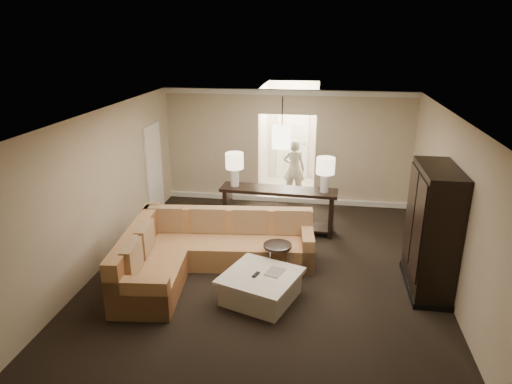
% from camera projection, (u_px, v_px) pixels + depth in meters
% --- Properties ---
extents(ground, '(8.00, 8.00, 0.00)m').
position_uv_depth(ground, '(264.00, 281.00, 7.88)').
color(ground, black).
rests_on(ground, ground).
extents(wall_back, '(6.00, 0.04, 2.80)m').
position_uv_depth(wall_back, '(287.00, 147.00, 11.15)').
color(wall_back, '#CAB299').
rests_on(wall_back, ground).
extents(wall_front, '(6.00, 0.04, 2.80)m').
position_uv_depth(wall_front, '(199.00, 380.00, 3.69)').
color(wall_front, '#CAB299').
rests_on(wall_front, ground).
extents(wall_left, '(0.04, 8.00, 2.80)m').
position_uv_depth(wall_left, '(92.00, 196.00, 7.85)').
color(wall_left, '#CAB299').
rests_on(wall_left, ground).
extents(wall_right, '(0.04, 8.00, 2.80)m').
position_uv_depth(wall_right, '(458.00, 216.00, 6.99)').
color(wall_right, '#CAB299').
rests_on(wall_right, ground).
extents(ceiling, '(6.00, 8.00, 0.02)m').
position_uv_depth(ceiling, '(265.00, 120.00, 6.96)').
color(ceiling, white).
rests_on(ceiling, wall_back).
extents(crown_molding, '(6.00, 0.10, 0.12)m').
position_uv_depth(crown_molding, '(288.00, 92.00, 10.66)').
color(crown_molding, white).
rests_on(crown_molding, wall_back).
extents(baseboard, '(6.00, 0.10, 0.12)m').
position_uv_depth(baseboard, '(285.00, 199.00, 11.55)').
color(baseboard, white).
rests_on(baseboard, ground).
extents(side_door, '(0.05, 0.90, 2.10)m').
position_uv_depth(side_door, '(154.00, 170.00, 10.57)').
color(side_door, white).
rests_on(side_door, ground).
extents(foyer, '(1.44, 2.02, 2.80)m').
position_uv_depth(foyer, '(291.00, 139.00, 12.44)').
color(foyer, beige).
rests_on(foyer, ground).
extents(sectional_sofa, '(3.28, 2.76, 0.95)m').
position_uv_depth(sectional_sofa, '(203.00, 251.00, 8.12)').
color(sectional_sofa, brown).
rests_on(sectional_sofa, ground).
extents(coffee_table, '(1.42, 1.42, 0.47)m').
position_uv_depth(coffee_table, '(261.00, 286.00, 7.28)').
color(coffee_table, beige).
rests_on(coffee_table, ground).
extents(console_table, '(2.49, 0.69, 0.95)m').
position_uv_depth(console_table, '(278.00, 206.00, 9.71)').
color(console_table, black).
rests_on(console_table, ground).
extents(armoire, '(0.62, 1.46, 2.10)m').
position_uv_depth(armoire, '(431.00, 232.00, 7.36)').
color(armoire, black).
rests_on(armoire, ground).
extents(drink_table, '(0.49, 0.49, 0.61)m').
position_uv_depth(drink_table, '(277.00, 254.00, 7.89)').
color(drink_table, black).
rests_on(drink_table, ground).
extents(table_lamp_left, '(0.38, 0.38, 0.73)m').
position_uv_depth(table_lamp_left, '(235.00, 164.00, 9.61)').
color(table_lamp_left, silver).
rests_on(table_lamp_left, console_table).
extents(table_lamp_right, '(0.38, 0.38, 0.73)m').
position_uv_depth(table_lamp_right, '(325.00, 169.00, 9.24)').
color(table_lamp_right, silver).
rests_on(table_lamp_right, console_table).
extents(pendant_light, '(0.38, 0.38, 1.09)m').
position_uv_depth(pendant_light, '(282.00, 136.00, 9.76)').
color(pendant_light, black).
rests_on(pendant_light, ceiling).
extents(person, '(0.66, 0.49, 1.70)m').
position_uv_depth(person, '(294.00, 166.00, 11.59)').
color(person, '#EDE8C9').
rests_on(person, ground).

